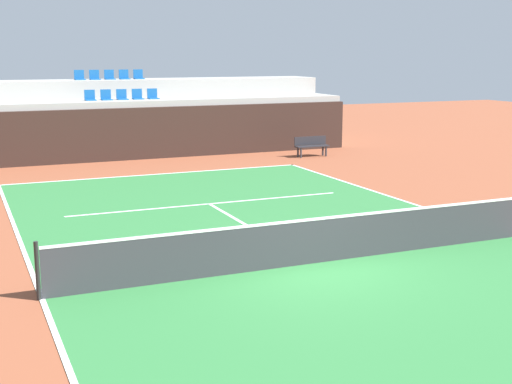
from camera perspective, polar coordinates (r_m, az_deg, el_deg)
The scene contains 13 objects.
ground_plane at distance 14.70m, azimuth 4.63°, elevation -5.87°, with size 80.00×80.00×0.00m, color brown.
court_surface at distance 14.70m, azimuth 4.63°, elevation -5.85°, with size 11.00×24.00×0.01m, color #2D7238.
baseline_far at distance 25.59m, azimuth -8.02°, elevation 1.45°, with size 11.00×0.10×0.00m, color white.
sideline_left at distance 13.16m, azimuth -17.06°, elevation -8.36°, with size 0.10×24.00×0.00m, color white.
service_line_far at distance 20.38m, azimuth -3.83°, elevation -0.97°, with size 8.26×0.10×0.00m, color white.
centre_service_line at distance 17.48m, azimuth -0.30°, elevation -3.01°, with size 0.10×6.40×0.00m, color white.
back_wall at distance 29.22m, azimuth -10.15°, elevation 4.69°, with size 19.82×0.30×2.13m, color black.
stands_tier_lower at distance 30.52m, azimuth -10.75°, elevation 5.18°, with size 19.82×2.40×2.39m, color #9E9E99.
stands_tier_upper at distance 32.82m, azimuth -11.71°, elevation 6.23°, with size 19.82×2.40×3.15m, color #9E9E99.
seating_row_lower at distance 30.50m, azimuth -10.88°, elevation 7.66°, with size 3.13×0.44×0.44m.
seating_row_upper at distance 32.81m, azimuth -11.87°, elevation 9.20°, with size 3.13×0.44×0.44m.
tennis_net at distance 14.56m, azimuth 4.66°, elevation -3.95°, with size 11.08×0.08×1.07m.
player_bench at distance 29.83m, azimuth 4.54°, elevation 3.88°, with size 1.50×0.40×0.85m.
Camera 1 is at (-6.65, -12.38, 4.32)m, focal length 48.99 mm.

